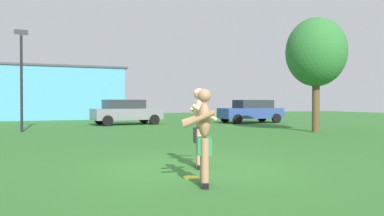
# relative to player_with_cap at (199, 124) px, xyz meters

# --- Properties ---
(ground_plane) EXTENTS (80.00, 80.00, 0.00)m
(ground_plane) POSITION_rel_player_with_cap_xyz_m (-0.16, 0.04, -0.95)
(ground_plane) COLOR #2D6628
(player_with_cap) EXTENTS (0.74, 0.71, 1.73)m
(player_with_cap) POSITION_rel_player_with_cap_xyz_m (0.00, 0.00, 0.00)
(player_with_cap) COLOR black
(player_with_cap) RESTS_ON ground_plane
(player_in_green) EXTENTS (0.67, 0.78, 1.64)m
(player_in_green) POSITION_rel_player_with_cap_xyz_m (-0.62, -1.63, -0.10)
(player_in_green) COLOR black
(player_in_green) RESTS_ON ground_plane
(frisbee) EXTENTS (0.29, 0.29, 0.03)m
(frisbee) POSITION_rel_player_with_cap_xyz_m (-0.59, -0.99, -0.94)
(frisbee) COLOR yellow
(frisbee) RESTS_ON ground_plane
(car_blue_near_post) EXTENTS (4.31, 2.05, 1.58)m
(car_blue_near_post) POSITION_rel_player_with_cap_xyz_m (10.24, 14.80, -0.13)
(car_blue_near_post) COLOR #2D478C
(car_blue_near_post) RESTS_ON ground_plane
(car_gray_mid_lot) EXTENTS (4.48, 2.44, 1.58)m
(car_gray_mid_lot) POSITION_rel_player_with_cap_xyz_m (1.78, 15.98, -0.13)
(car_gray_mid_lot) COLOR slate
(car_gray_mid_lot) RESTS_ON ground_plane
(lamp_post) EXTENTS (0.60, 0.24, 4.85)m
(lamp_post) POSITION_rel_player_with_cap_xyz_m (-4.06, 11.98, 2.09)
(lamp_post) COLOR black
(lamp_post) RESTS_ON ground_plane
(outbuilding_behind_lot) EXTENTS (13.75, 4.66, 4.41)m
(outbuilding_behind_lot) POSITION_rel_player_with_cap_xyz_m (-3.32, 25.82, 1.26)
(outbuilding_behind_lot) COLOR #4C9ED1
(outbuilding_behind_lot) RESTS_ON ground_plane
(tree_right_field) EXTENTS (2.85, 2.85, 5.44)m
(tree_right_field) POSITION_rel_player_with_cap_xyz_m (8.94, 6.76, 2.83)
(tree_right_field) COLOR brown
(tree_right_field) RESTS_ON ground_plane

